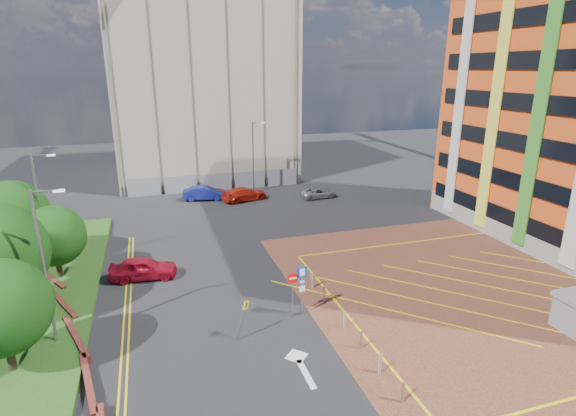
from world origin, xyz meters
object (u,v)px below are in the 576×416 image
warning_sign (243,315)px  car_silver_back (319,193)px  tree_a (0,308)px  car_red_back (244,194)px  tree_d (12,217)px  lamp_left_far (41,207)px  tree_c (54,236)px  lamp_left_near (45,262)px  car_blue_back (205,193)px  lamp_back (254,155)px  sign_cluster (299,285)px  car_red_left (143,268)px

warning_sign → car_silver_back: 27.44m
tree_a → car_red_back: 29.96m
tree_d → lamp_left_far: 2.44m
lamp_left_far → tree_c: bearing=-65.3°
lamp_left_near → car_blue_back: bearing=66.5°
warning_sign → car_red_back: 25.98m
lamp_left_near → lamp_back: 30.80m
tree_c → sign_cluster: bearing=-33.2°
car_red_back → lamp_left_far: bearing=111.9°
tree_c → lamp_back: 25.19m
sign_cluster → car_red_back: 24.14m
tree_d → lamp_left_near: bearing=-69.7°
car_red_left → tree_d: bearing=68.4°
lamp_back → car_red_left: 23.16m
sign_cluster → warning_sign: bearing=-158.5°
car_blue_back → lamp_back: bearing=-65.6°
lamp_left_near → car_silver_back: size_ratio=2.02×
tree_a → tree_d: (-2.50, 13.00, 0.37)m
lamp_back → warning_sign: lamp_back is taller
lamp_back → sign_cluster: 27.38m
tree_d → warning_sign: 19.04m
tree_c → lamp_left_near: 8.20m
lamp_left_far → car_red_left: bearing=-28.0°
lamp_back → car_red_back: 5.05m
lamp_left_far → warning_sign: bearing=-47.7°
lamp_left_near → lamp_left_far: 10.20m
warning_sign → car_blue_back: size_ratio=0.49×
lamp_left_near → sign_cluster: bearing=-4.6°
tree_c → warning_sign: tree_c is taller
lamp_left_far → warning_sign: lamp_left_far is taller
tree_a → lamp_left_far: size_ratio=0.68×
lamp_back → car_silver_back: size_ratio=2.02×
tree_a → lamp_left_near: lamp_left_near is taller
lamp_left_near → car_silver_back: lamp_left_near is taller
sign_cluster → warning_sign: size_ratio=1.43×
car_red_left → lamp_left_near: bearing=153.3°
car_red_left → car_red_back: 19.38m
car_red_left → car_blue_back: car_blue_back is taller
car_red_left → sign_cluster: bearing=-126.4°
sign_cluster → warning_sign: 3.76m
car_red_left → lamp_left_far: bearing=67.8°
tree_d → sign_cluster: size_ratio=1.90×
tree_a → car_silver_back: bearing=44.2°
tree_a → tree_c: size_ratio=1.10×
warning_sign → car_red_back: (5.43, 25.39, -0.71)m
tree_c → sign_cluster: 16.53m
lamp_left_near → lamp_left_far: size_ratio=1.00×
tree_a → sign_cluster: bearing=3.9°
warning_sign → car_red_left: (-4.99, 9.05, -0.68)m
sign_cluster → lamp_left_near: bearing=175.4°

